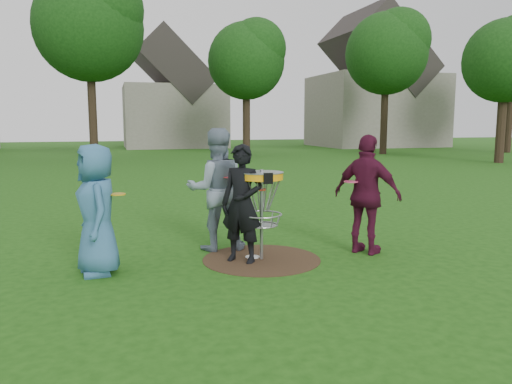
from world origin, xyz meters
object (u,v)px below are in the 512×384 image
object	(u,v)px
player_grey	(216,189)
player_maroon	(367,195)
player_blue	(97,210)
player_black	(242,204)
disc_golf_basket	(262,193)

from	to	relation	value
player_grey	player_maroon	xyz separation A→B (m)	(2.23, -0.93, -0.05)
player_blue	player_maroon	world-z (taller)	player_maroon
player_black	disc_golf_basket	world-z (taller)	player_black
player_grey	player_maroon	world-z (taller)	player_grey
player_grey	disc_golf_basket	world-z (taller)	player_grey
player_black	player_grey	bearing A→B (deg)	142.52
disc_golf_basket	player_blue	bearing A→B (deg)	-178.72
player_blue	disc_golf_basket	bearing A→B (deg)	81.49
player_black	player_maroon	world-z (taller)	player_maroon
player_blue	player_maroon	xyz separation A→B (m)	(4.07, -0.06, 0.05)
player_grey	disc_golf_basket	distance (m)	0.97
player_black	player_maroon	xyz separation A→B (m)	(2.02, -0.09, 0.06)
player_grey	player_maroon	distance (m)	2.41
player_grey	player_maroon	size ratio (longest dim) A/B	1.05
player_blue	player_grey	distance (m)	2.04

